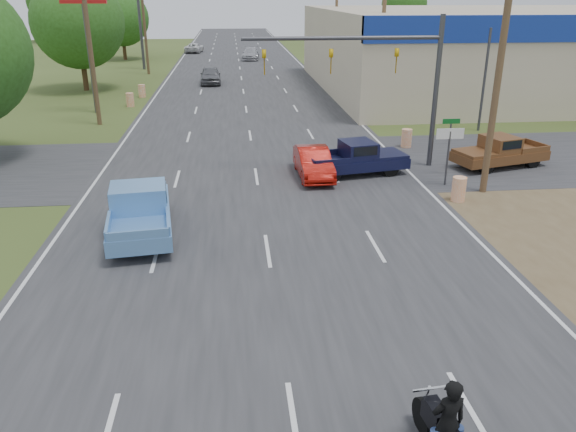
{
  "coord_description": "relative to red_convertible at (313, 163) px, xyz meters",
  "views": [
    {
      "loc": [
        -0.97,
        -8.63,
        7.88
      ],
      "look_at": [
        0.65,
        7.78,
        1.3
      ],
      "focal_mm": 35.0,
      "sensor_mm": 36.0,
      "label": 1
    }
  ],
  "objects": [
    {
      "name": "dirt_verge",
      "position": [
        8.4,
        -5.74,
        -0.66
      ],
      "size": [
        8.0,
        18.0,
        0.01
      ],
      "primitive_type": "cube",
      "color": "brown",
      "rests_on": "ground"
    },
    {
      "name": "brown_pickup",
      "position": [
        9.09,
        0.69,
        0.1
      ],
      "size": [
        4.88,
        2.92,
        1.52
      ],
      "rotation": [
        0.0,
        0.0,
        1.84
      ],
      "color": "black",
      "rests_on": "ground"
    },
    {
      "name": "barrel_1",
      "position": [
        5.8,
        4.76,
        -0.16
      ],
      "size": [
        0.56,
        0.56,
        1.0
      ],
      "primitive_type": "cylinder",
      "color": "orange",
      "rests_on": "ground"
    },
    {
      "name": "blue_pickup",
      "position": [
        -6.92,
        -5.73,
        0.22
      ],
      "size": [
        2.67,
        5.48,
        1.75
      ],
      "rotation": [
        0.0,
        0.0,
        0.13
      ],
      "color": "black",
      "rests_on": "ground"
    },
    {
      "name": "tree_1",
      "position": [
        -16.1,
        26.26,
        4.91
      ],
      "size": [
        7.56,
        7.56,
        9.36
      ],
      "color": "#422D19",
      "rests_on": "ground"
    },
    {
      "name": "tree_6",
      "position": [
        -32.6,
        79.26,
        5.84
      ],
      "size": [
        8.82,
        8.82,
        10.92
      ],
      "color": "#422D19",
      "rests_on": "ground"
    },
    {
      "name": "pole_sign_left_far",
      "position": [
        -13.1,
        40.26,
        6.51
      ],
      "size": [
        3.0,
        0.35,
        9.2
      ],
      "color": "#3F3F44",
      "rests_on": "ground"
    },
    {
      "name": "main_road",
      "position": [
        -2.6,
        24.26,
        -0.65
      ],
      "size": [
        15.0,
        180.0,
        0.02
      ],
      "primitive_type": "cube",
      "color": "#2D2D30",
      "rests_on": "ground"
    },
    {
      "name": "red_convertible",
      "position": [
        0.0,
        0.0,
        0.0
      ],
      "size": [
        1.5,
        4.05,
        1.32
      ],
      "primitive_type": "imported",
      "rotation": [
        0.0,
        0.0,
        0.02
      ],
      "color": "#980E07",
      "rests_on": "ground"
    },
    {
      "name": "utility_pole_6",
      "position": [
        -12.1,
        36.26,
        4.66
      ],
      "size": [
        2.0,
        0.28,
        10.0
      ],
      "color": "#4C3823",
      "rests_on": "ground"
    },
    {
      "name": "utility_pole_3",
      "position": [
        6.9,
        33.26,
        4.66
      ],
      "size": [
        2.0,
        0.28,
        10.0
      ],
      "color": "#4C3823",
      "rests_on": "ground"
    },
    {
      "name": "rider",
      "position": [
        -0.07,
        -17.02,
        0.21
      ],
      "size": [
        0.68,
        0.49,
        1.75
      ],
      "primitive_type": "imported",
      "rotation": [
        0.0,
        0.0,
        3.25
      ],
      "color": "black",
      "rests_on": "ground"
    },
    {
      "name": "navy_pickup",
      "position": [
        2.11,
        0.22,
        0.12
      ],
      "size": [
        4.95,
        2.65,
        1.56
      ],
      "rotation": [
        0.0,
        0.0,
        -1.38
      ],
      "color": "black",
      "rests_on": "ground"
    },
    {
      "name": "ground",
      "position": [
        -2.6,
        -15.74,
        -0.66
      ],
      "size": [
        200.0,
        200.0,
        0.0
      ],
      "primitive_type": "plane",
      "color": "#39471C",
      "rests_on": "ground"
    },
    {
      "name": "utility_pole_2",
      "position": [
        6.9,
        15.26,
        4.66
      ],
      "size": [
        2.0,
        0.28,
        10.0
      ],
      "color": "#4C3823",
      "rests_on": "ground"
    },
    {
      "name": "barrel_3",
      "position": [
        -10.8,
        22.26,
        -0.16
      ],
      "size": [
        0.56,
        0.56,
        1.0
      ],
      "primitive_type": "cylinder",
      "color": "orange",
      "rests_on": "ground"
    },
    {
      "name": "utility_pole_1",
      "position": [
        6.9,
        -2.74,
        4.66
      ],
      "size": [
        2.0,
        0.28,
        10.0
      ],
      "color": "#4C3823",
      "rests_on": "ground"
    },
    {
      "name": "utility_pole_5",
      "position": [
        -12.1,
        12.26,
        4.66
      ],
      "size": [
        2.0,
        0.28,
        10.0
      ],
      "color": "#4C3823",
      "rests_on": "ground"
    },
    {
      "name": "lane_sign",
      "position": [
        5.6,
        -1.74,
        1.24
      ],
      "size": [
        1.2,
        0.08,
        2.52
      ],
      "color": "#3F3F44",
      "rests_on": "ground"
    },
    {
      "name": "distant_car_white",
      "position": [
        -8.63,
        58.37,
        -0.03
      ],
      "size": [
        2.68,
        4.82,
        1.27
      ],
      "primitive_type": "imported",
      "rotation": [
        0.0,
        0.0,
        3.01
      ],
      "color": "silver",
      "rests_on": "ground"
    },
    {
      "name": "tree_5",
      "position": [
        27.4,
        79.26,
        5.22
      ],
      "size": [
        7.98,
        7.98,
        9.88
      ],
      "color": "#422D19",
      "rests_on": "ground"
    },
    {
      "name": "pole_sign_left_near",
      "position": [
        -13.1,
        16.26,
        6.51
      ],
      "size": [
        3.0,
        0.35,
        9.2
      ],
      "color": "#3F3F44",
      "rests_on": "ground"
    },
    {
      "name": "barrel_0",
      "position": [
        5.4,
        -3.74,
        -0.16
      ],
      "size": [
        0.56,
        0.56,
        1.0
      ],
      "primitive_type": "cylinder",
      "color": "orange",
      "rests_on": "ground"
    },
    {
      "name": "cross_road",
      "position": [
        -2.6,
        2.26,
        -0.65
      ],
      "size": [
        120.0,
        10.0,
        0.02
      ],
      "primitive_type": "cube",
      "color": "#2D2D30",
      "rests_on": "ground"
    },
    {
      "name": "street_name_sign",
      "position": [
        6.2,
        -0.24,
        0.95
      ],
      "size": [
        0.8,
        0.08,
        2.61
      ],
      "color": "#3F3F44",
      "rests_on": "ground"
    },
    {
      "name": "distant_car_grey",
      "position": [
        -5.49,
        28.87,
        0.11
      ],
      "size": [
        1.95,
        4.59,
        1.55
      ],
      "primitive_type": "imported",
      "rotation": [
        0.0,
        0.0,
        0.03
      ],
      "color": "#5C5D62",
      "rests_on": "ground"
    },
    {
      "name": "barrel_2",
      "position": [
        -11.1,
        18.26,
        -0.16
      ],
      "size": [
        0.56,
        0.56,
        1.0
      ],
      "primitive_type": "cylinder",
      "color": "orange",
      "rests_on": "ground"
    },
    {
      "name": "signal_mast",
      "position": [
        3.22,
        1.26,
        4.14
      ],
      "size": [
        9.12,
        0.4,
        7.0
      ],
      "color": "#3F3F44",
      "rests_on": "ground"
    },
    {
      "name": "distant_car_silver",
      "position": [
        -1.07,
        48.71,
        0.06
      ],
      "size": [
        2.41,
        5.09,
        1.44
      ],
      "primitive_type": "imported",
      "rotation": [
        0.0,
        0.0,
        -0.08
      ],
      "color": "#ADACB1",
      "rests_on": "ground"
    },
    {
      "name": "tree_2",
      "position": [
        -16.8,
        50.26,
        4.29
      ],
      "size": [
        6.72,
        6.72,
        8.32
      ],
      "color": "#422D19",
      "rests_on": "ground"
    }
  ]
}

